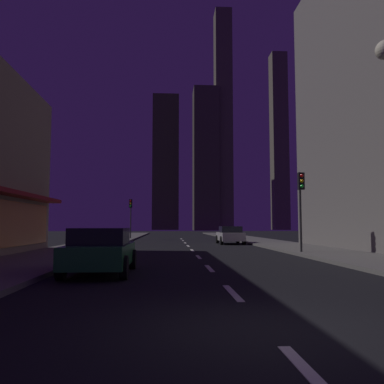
{
  "coord_description": "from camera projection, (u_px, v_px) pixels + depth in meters",
  "views": [
    {
      "loc": [
        -1.46,
        -6.06,
        1.54
      ],
      "look_at": [
        0.0,
        19.01,
        3.61
      ],
      "focal_mm": 37.78,
      "sensor_mm": 36.0,
      "label": 1
    }
  ],
  "objects": [
    {
      "name": "traffic_light_far_left",
      "position": [
        131.0,
        210.0,
        43.14
      ],
      "size": [
        0.32,
        0.48,
        4.2
      ],
      "color": "#2D2D2D",
      "rests_on": "sidewalk_left"
    },
    {
      "name": "traffic_light_near_right",
      "position": [
        301.0,
        194.0,
        21.24
      ],
      "size": [
        0.32,
        0.48,
        4.2
      ],
      "color": "#2D2D2D",
      "rests_on": "sidewalk_right"
    },
    {
      "name": "skyscraper_distant_mid",
      "position": [
        206.0,
        159.0,
        121.43
      ],
      "size": [
        7.45,
        8.25,
        42.83
      ],
      "primitive_type": "cube",
      "color": "#4B4738",
      "rests_on": "ground"
    },
    {
      "name": "skyscraper_distant_slender",
      "position": [
        279.0,
        140.0,
        137.3
      ],
      "size": [
        5.25,
        5.36,
        60.61
      ],
      "primitive_type": "cube",
      "color": "#635E4A",
      "rests_on": "ground"
    },
    {
      "name": "car_parked_near",
      "position": [
        101.0,
        250.0,
        12.76
      ],
      "size": [
        1.98,
        4.24,
        1.45
      ],
      "color": "#1E722D",
      "rests_on": "ground"
    },
    {
      "name": "lane_marking_center",
      "position": [
        192.0,
        250.0,
        24.7
      ],
      "size": [
        0.16,
        43.8,
        0.01
      ],
      "color": "silver",
      "rests_on": "ground"
    },
    {
      "name": "sidewalk_left",
      "position": [
        109.0,
        241.0,
        37.43
      ],
      "size": [
        4.0,
        76.0,
        0.15
      ],
      "primitive_type": "cube",
      "color": "#605E59",
      "rests_on": "ground"
    },
    {
      "name": "ground_plane",
      "position": [
        184.0,
        242.0,
        37.83
      ],
      "size": [
        78.0,
        136.0,
        0.1
      ],
      "primitive_type": "cube",
      "color": "black"
    },
    {
      "name": "fire_hydrant_far_left",
      "position": [
        98.0,
        242.0,
        25.37
      ],
      "size": [
        0.42,
        0.3,
        0.65
      ],
      "color": "red",
      "rests_on": "sidewalk_left"
    },
    {
      "name": "sidewalk_right",
      "position": [
        258.0,
        241.0,
        38.24
      ],
      "size": [
        4.0,
        76.0,
        0.15
      ],
      "primitive_type": "cube",
      "color": "#605E59",
      "rests_on": "ground"
    },
    {
      "name": "car_parked_far",
      "position": [
        230.0,
        235.0,
        33.09
      ],
      "size": [
        1.98,
        4.24,
        1.45
      ],
      "color": "silver",
      "rests_on": "ground"
    },
    {
      "name": "skyscraper_distant_tall",
      "position": [
        166.0,
        162.0,
        137.79
      ],
      "size": [
        8.86,
        6.35,
        46.07
      ],
      "primitive_type": "cube",
      "color": "#3D3A2D",
      "rests_on": "ground"
    },
    {
      "name": "skyscraper_distant_short",
      "position": [
        223.0,
        119.0,
        123.09
      ],
      "size": [
        5.04,
        6.3,
        67.84
      ],
      "primitive_type": "cube",
      "color": "#5D5845",
      "rests_on": "ground"
    }
  ]
}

